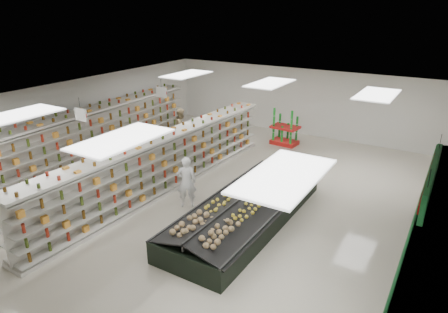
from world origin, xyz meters
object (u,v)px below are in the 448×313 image
Objects in this scene: shopper_main at (186,182)px; produce_island at (246,208)px; gondola_left at (82,141)px; gondola_center at (165,165)px; soda_endcap at (285,129)px; shopper_background at (182,126)px.

produce_island is at bearing 147.64° from shopper_main.
gondola_left is 4.25m from gondola_center.
produce_island is 4.06× the size of soda_endcap.
produce_island is 3.75× the size of shopper_main.
gondola_center is 6.70× the size of shopper_main.
gondola_center reaches higher than shopper_main.
shopper_main is at bearing -22.75° from gondola_center.
gondola_center is 6.74m from soda_endcap.
soda_endcap is 4.72m from shopper_background.
gondola_center is at bearing 171.46° from produce_island.
produce_island is (3.46, -0.52, -0.47)m from gondola_center.
produce_island is (7.71, -0.65, -0.56)m from gondola_left.
gondola_left is 8.01× the size of soda_endcap.
shopper_main reaches higher than soda_endcap.
shopper_background is (1.85, 4.03, -0.15)m from gondola_left.
gondola_left is 1.97× the size of produce_island.
shopper_background is at bearing 141.37° from produce_island.
shopper_background is at bearing -87.88° from shopper_main.
shopper_background is at bearing 63.48° from gondola_left.
shopper_background reaches higher than produce_island.
gondola_center is 4.80m from shopper_background.
gondola_center is 1.55m from shopper_main.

